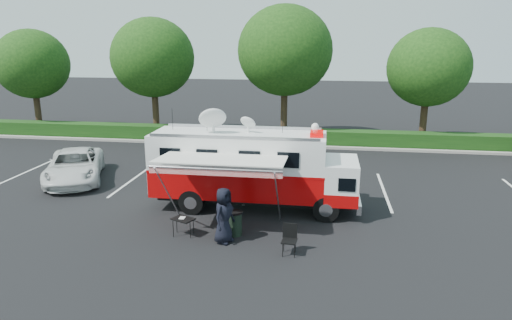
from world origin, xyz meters
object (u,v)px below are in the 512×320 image
(command_truck, at_px, (252,168))
(white_suv, at_px, (76,180))
(folding_table, at_px, (183,220))
(trash_bin, at_px, (235,223))

(command_truck, distance_m, white_suv, 9.58)
(command_truck, bearing_deg, white_suv, 165.15)
(white_suv, height_order, folding_table, white_suv)
(white_suv, relative_size, folding_table, 5.93)
(command_truck, xyz_separation_m, folding_table, (-1.97, -3.00, -1.11))
(folding_table, bearing_deg, command_truck, 56.65)
(command_truck, distance_m, folding_table, 3.76)
(white_suv, distance_m, trash_bin, 10.27)
(trash_bin, bearing_deg, command_truck, 85.59)
(white_suv, bearing_deg, folding_table, -60.42)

